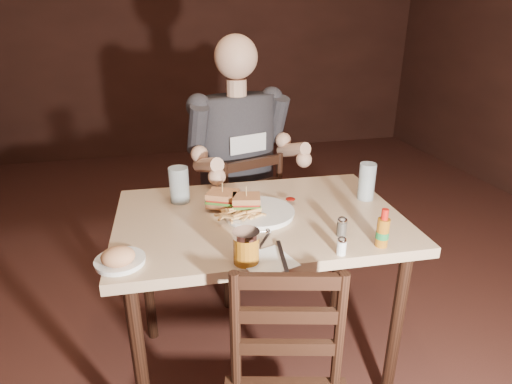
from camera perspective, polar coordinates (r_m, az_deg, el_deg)
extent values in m
plane|color=#3B1F18|center=(4.90, -13.83, 20.83)|extent=(6.00, 0.00, 6.00)
cube|color=tan|center=(1.70, 0.41, -3.75)|extent=(1.14, 0.79, 0.04)
cylinder|color=black|center=(1.66, -15.13, -21.75)|extent=(0.05, 0.05, 0.73)
cylinder|color=black|center=(2.13, -14.38, -10.59)|extent=(0.05, 0.05, 0.73)
cylinder|color=black|center=(1.83, 18.09, -17.21)|extent=(0.05, 0.05, 0.73)
cylinder|color=black|center=(2.26, 10.97, -8.07)|extent=(0.05, 0.05, 0.73)
cylinder|color=white|center=(1.69, 0.36, -2.88)|extent=(0.29, 0.29, 0.02)
ellipsoid|color=maroon|center=(1.79, 4.61, -0.95)|extent=(0.04, 0.04, 0.01)
cylinder|color=silver|center=(1.81, -10.20, 0.94)|extent=(0.09, 0.09, 0.15)
cylinder|color=silver|center=(1.87, 14.55, 1.37)|extent=(0.07, 0.07, 0.16)
cube|color=white|center=(1.39, 1.54, -9.25)|extent=(0.20, 0.19, 0.00)
cube|color=silver|center=(1.40, 3.62, -8.86)|extent=(0.05, 0.23, 0.01)
cube|color=silver|center=(1.50, 1.11, -6.46)|extent=(0.09, 0.12, 0.00)
cylinder|color=white|center=(1.44, -17.65, -8.88)|extent=(0.16, 0.16, 0.01)
ellipsoid|color=tan|center=(1.40, -17.92, -8.19)|extent=(0.11, 0.09, 0.06)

